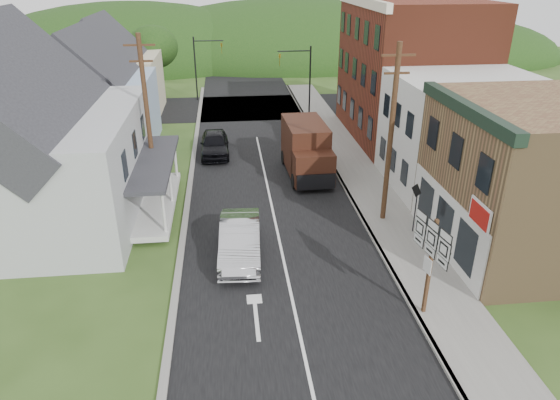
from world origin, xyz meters
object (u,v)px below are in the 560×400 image
object	(u,v)px
silver_sedan	(240,240)
dark_sedan	(215,144)
route_sign_cluster	(430,254)
delivery_van	(306,150)
warning_sign	(416,201)

from	to	relation	value
silver_sedan	dark_sedan	xyz separation A→B (m)	(-1.25, 13.72, -0.03)
route_sign_cluster	dark_sedan	bearing A→B (deg)	103.83
silver_sedan	delivery_van	world-z (taller)	delivery_van
dark_sedan	delivery_van	distance (m)	7.25
delivery_van	route_sign_cluster	bearing A→B (deg)	-83.30
route_sign_cluster	warning_sign	size ratio (longest dim) A/B	1.53
silver_sedan	warning_sign	xyz separation A→B (m)	(8.54, 1.20, 0.95)
dark_sedan	warning_sign	xyz separation A→B (m)	(9.78, -12.52, 0.98)
dark_sedan	route_sign_cluster	distance (m)	20.39
silver_sedan	route_sign_cluster	distance (m)	8.54
silver_sedan	warning_sign	world-z (taller)	warning_sign
dark_sedan	route_sign_cluster	xyz separation A→B (m)	(7.95, -18.68, 1.88)
route_sign_cluster	warning_sign	bearing A→B (deg)	64.21
dark_sedan	warning_sign	world-z (taller)	warning_sign
delivery_van	warning_sign	world-z (taller)	delivery_van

